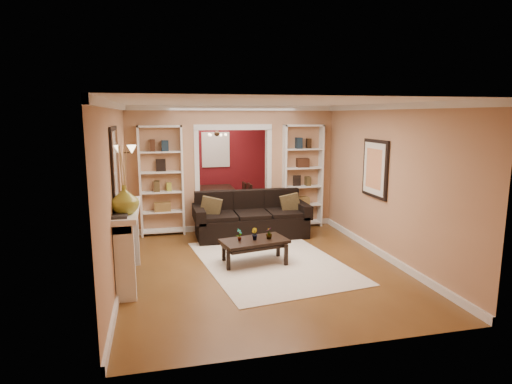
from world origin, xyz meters
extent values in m
plane|color=brown|center=(0.00, 0.00, 0.00)|extent=(8.00, 8.00, 0.00)
plane|color=white|center=(0.00, 0.00, 2.70)|extent=(8.00, 8.00, 0.00)
plane|color=tan|center=(0.00, 4.00, 1.35)|extent=(8.00, 0.00, 8.00)
plane|color=tan|center=(0.00, -4.00, 1.35)|extent=(8.00, 0.00, 8.00)
plane|color=tan|center=(-2.25, 0.00, 1.35)|extent=(0.00, 8.00, 8.00)
plane|color=tan|center=(2.25, 0.00, 1.35)|extent=(0.00, 8.00, 8.00)
cube|color=tan|center=(0.00, 1.20, 1.35)|extent=(4.50, 0.15, 2.70)
cube|color=maroon|center=(0.00, 3.97, 1.32)|extent=(4.44, 0.04, 2.64)
cube|color=#8CA5CC|center=(0.00, 3.93, 1.55)|extent=(0.78, 0.03, 0.98)
cube|color=white|center=(0.22, -1.17, 0.01)|extent=(2.63, 3.39, 0.01)
cube|color=black|center=(0.24, 0.45, 0.46)|extent=(2.37, 1.02, 0.93)
cube|color=brown|center=(-0.60, 0.43, 0.65)|extent=(0.42, 0.21, 0.40)
cube|color=brown|center=(1.08, 0.43, 0.65)|extent=(0.40, 0.16, 0.39)
cube|color=black|center=(-0.07, -1.16, 0.21)|extent=(1.20, 0.81, 0.42)
imported|color=#336626|center=(-0.33, -1.16, 0.52)|extent=(0.13, 0.13, 0.21)
imported|color=#336626|center=(-0.07, -1.16, 0.52)|extent=(0.12, 0.13, 0.20)
imported|color=#336626|center=(0.19, -1.16, 0.52)|extent=(0.15, 0.15, 0.20)
cube|color=white|center=(-1.55, 1.03, 1.15)|extent=(0.90, 0.30, 2.30)
cube|color=white|center=(1.55, 1.03, 1.15)|extent=(0.90, 0.30, 2.30)
cube|color=white|center=(-2.09, -1.50, 0.58)|extent=(0.32, 1.70, 1.16)
imported|color=olive|center=(-2.09, -1.96, 1.36)|extent=(0.48, 0.48, 0.40)
cube|color=silver|center=(-2.23, -1.50, 1.80)|extent=(0.03, 0.95, 1.10)
cube|color=#FFE0A5|center=(-2.15, 0.55, 1.83)|extent=(0.18, 0.18, 0.22)
cube|color=black|center=(2.21, -1.00, 1.55)|extent=(0.04, 0.85, 1.05)
imported|color=black|center=(-0.13, 2.72, 0.31)|extent=(1.76, 0.98, 0.62)
cube|color=black|center=(-0.68, 2.42, 0.42)|extent=(0.52, 0.52, 0.83)
cube|color=black|center=(0.42, 2.42, 0.41)|extent=(0.48, 0.48, 0.82)
cube|color=black|center=(-0.68, 3.02, 0.38)|extent=(0.48, 0.48, 0.76)
cube|color=black|center=(0.42, 3.02, 0.38)|extent=(0.47, 0.47, 0.76)
cube|color=#302216|center=(0.00, 2.70, 2.02)|extent=(0.50, 0.50, 0.30)
camera|label=1|loc=(-1.65, -7.99, 2.51)|focal=30.00mm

